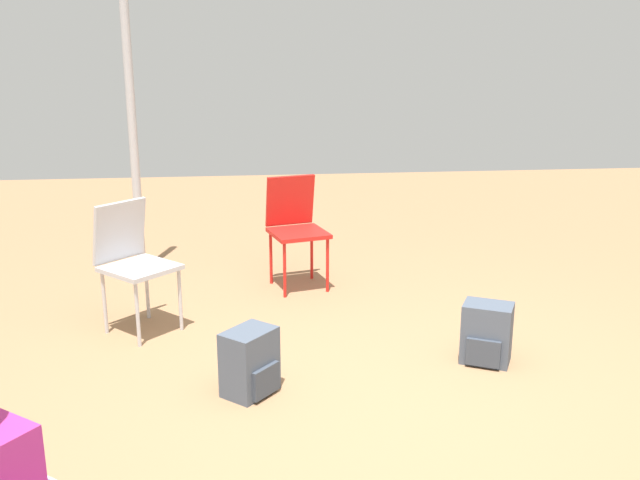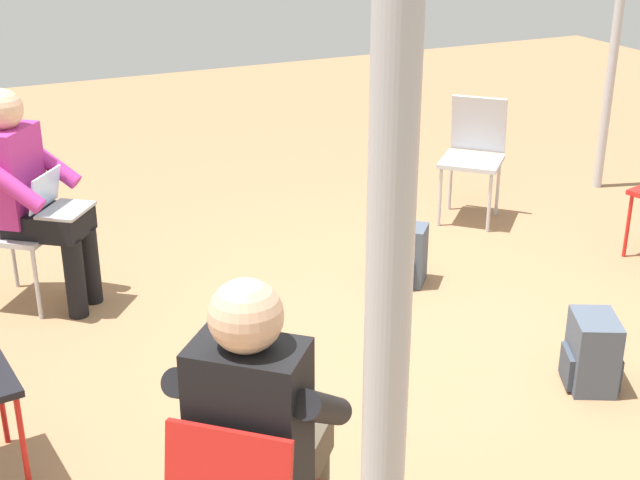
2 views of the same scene
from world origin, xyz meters
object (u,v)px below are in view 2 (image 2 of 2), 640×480
Objects in this scene: chair_northeast at (6,221)px; backpack_by_empty_chair at (592,356)px; chair_southeast at (474,150)px; person_with_laptop at (29,189)px; backpack_near_laptop_user at (402,257)px; person_in_black at (261,427)px.

backpack_by_empty_chair is at bearing 86.11° from chair_northeast.
chair_southeast is 0.69× the size of person_with_laptop.
chair_northeast is at bearing 71.80° from backpack_near_laptop_user.
backpack_near_laptop_user is 1.00× the size of backpack_by_empty_chair.
chair_southeast is (0.03, -3.11, 0.00)m from chair_northeast.
person_with_laptop is (-0.13, 2.97, 0.20)m from chair_southeast.
chair_southeast is at bearing 87.66° from person_in_black.
chair_northeast is 2.36× the size of backpack_near_laptop_user.
chair_northeast is at bearing 45.38° from chair_southeast.
chair_northeast is 1.00× the size of chair_southeast.
person_in_black reaches higher than chair_northeast.
backpack_near_laptop_user is at bearing 109.33° from chair_northeast.
backpack_near_laptop_user is at bearing 91.97° from person_in_black.
chair_southeast is at bearing -19.15° from backpack_by_empty_chair.
person_with_laptop is at bearing 48.36° from backpack_by_empty_chair.
person_with_laptop is 2.62m from person_in_black.
person_in_black is at bearing 107.72° from backpack_by_empty_chair.
chair_southeast is 2.27m from backpack_by_empty_chair.
backpack_by_empty_chair is (0.61, -1.91, -0.54)m from person_in_black.
person_with_laptop is 3.44× the size of backpack_by_empty_chair.
chair_northeast is 3.11m from chair_southeast.
backpack_near_laptop_user is (-0.73, 0.98, -0.34)m from chair_southeast.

